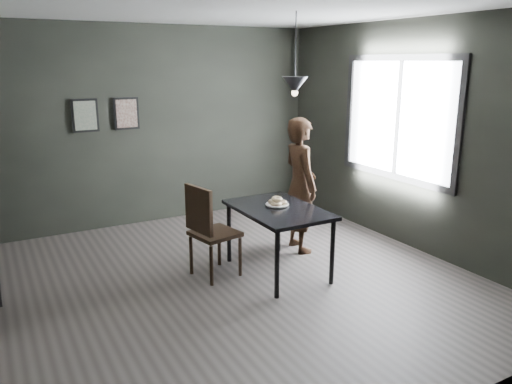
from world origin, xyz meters
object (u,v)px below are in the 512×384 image
white_plate (277,205)px  wood_chair (208,226)px  woman (300,185)px  cafe_table (278,215)px  pendant_lamp (295,85)px

white_plate → wood_chair: bearing=167.8°
woman → white_plate: bearing=131.9°
woman → wood_chair: (-1.34, -0.23, -0.24)m
white_plate → wood_chair: (-0.77, 0.17, -0.17)m
cafe_table → woman: woman is taller
white_plate → woman: bearing=34.6°
woman → pendant_lamp: (-0.35, -0.38, 1.22)m
cafe_table → white_plate: white_plate is taller
white_plate → woman: size_ratio=0.14×
white_plate → pendant_lamp: size_ratio=0.27×
cafe_table → pendant_lamp: bearing=21.8°
pendant_lamp → white_plate: bearing=-175.4°
cafe_table → wood_chair: wood_chair is taller
woman → wood_chair: bearing=107.0°
cafe_table → wood_chair: (-0.73, 0.25, -0.08)m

